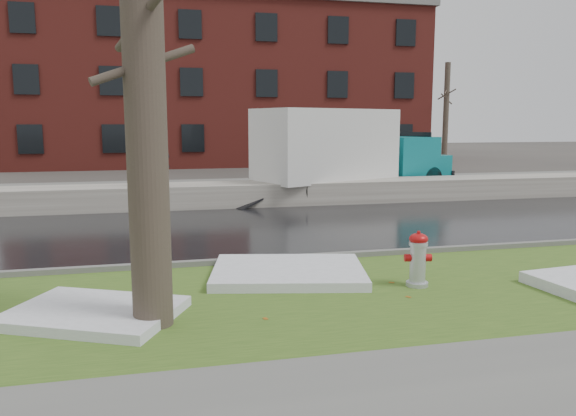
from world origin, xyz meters
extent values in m
plane|color=#47423D|center=(0.00, 0.00, 0.00)|extent=(120.00, 120.00, 0.00)
cube|color=#34521B|center=(0.00, -1.25, 0.02)|extent=(60.00, 4.50, 0.04)
cube|color=black|center=(0.00, 4.50, 0.01)|extent=(60.00, 7.00, 0.03)
cube|color=slate|center=(0.00, 13.00, 0.01)|extent=(60.00, 9.00, 0.03)
cube|color=slate|center=(0.00, 1.00, 0.07)|extent=(60.00, 0.15, 0.14)
cube|color=#B1ACA2|center=(0.00, 8.70, 0.38)|extent=(60.00, 1.60, 0.75)
cube|color=maroon|center=(2.00, 30.00, 5.00)|extent=(26.00, 12.00, 10.00)
cylinder|color=brown|center=(-6.00, 26.00, 3.25)|extent=(0.36, 0.36, 6.50)
cylinder|color=brown|center=(-6.00, 26.00, 4.20)|extent=(0.84, 1.62, 0.73)
cylinder|color=brown|center=(-6.00, 26.00, 5.10)|extent=(1.08, 1.26, 0.66)
cylinder|color=brown|center=(-6.00, 26.00, 3.60)|extent=(1.40, 0.61, 0.63)
cylinder|color=brown|center=(16.00, 24.00, 3.25)|extent=(0.36, 0.36, 6.50)
cylinder|color=brown|center=(16.00, 24.00, 4.20)|extent=(0.84, 1.62, 0.73)
cylinder|color=brown|center=(16.00, 24.00, 5.10)|extent=(1.08, 1.26, 0.66)
cylinder|color=brown|center=(16.00, 24.00, 3.60)|extent=(1.40, 0.61, 0.63)
cylinder|color=#AFB2B7|center=(1.73, -1.16, 0.43)|extent=(0.31, 0.31, 0.79)
ellipsoid|color=#A80D0F|center=(1.73, -1.16, 0.83)|extent=(0.36, 0.36, 0.18)
cylinder|color=#A80D0F|center=(1.73, -1.16, 0.93)|extent=(0.07, 0.07, 0.06)
cylinder|color=#A80D0F|center=(1.57, -1.13, 0.51)|extent=(0.14, 0.14, 0.12)
cylinder|color=#A80D0F|center=(1.89, -1.19, 0.51)|extent=(0.14, 0.14, 0.12)
cylinder|color=#AFB2B7|center=(1.76, -1.00, 0.51)|extent=(0.18, 0.14, 0.16)
cylinder|color=brown|center=(-2.49, -1.98, 3.32)|extent=(0.53, 0.53, 6.56)
cylinder|color=brown|center=(-2.49, -1.98, 3.97)|extent=(0.77, 1.52, 0.68)
cylinder|color=brown|center=(-2.49, -1.98, 3.41)|extent=(1.32, 0.56, 0.59)
cube|color=black|center=(4.55, 10.00, 0.59)|extent=(7.12, 3.64, 0.20)
cube|color=silver|center=(3.45, 9.55, 1.92)|extent=(5.44, 4.00, 2.47)
cube|color=#0D747B|center=(6.96, 11.00, 1.37)|extent=(2.78, 2.83, 1.56)
cube|color=#0D747B|center=(8.19, 11.50, 1.01)|extent=(1.78, 2.28, 0.82)
cube|color=black|center=(7.55, 11.24, 1.92)|extent=(0.77, 1.72, 0.82)
cube|color=black|center=(0.66, 8.39, 0.30)|extent=(1.87, 1.61, 0.62)
cylinder|color=black|center=(7.96, 10.37, 0.50)|extent=(1.04, 0.64, 1.01)
cylinder|color=black|center=(7.23, 12.15, 0.50)|extent=(1.04, 0.64, 1.01)
cylinder|color=black|center=(4.07, 8.76, 0.50)|extent=(1.04, 0.64, 1.01)
cylinder|color=black|center=(3.34, 10.54, 0.50)|extent=(1.04, 0.64, 1.01)
cylinder|color=black|center=(2.72, 8.20, 0.50)|extent=(1.04, 0.64, 1.01)
cylinder|color=black|center=(1.98, 9.98, 0.50)|extent=(1.04, 0.64, 1.01)
imported|color=black|center=(-2.29, 8.27, 1.66)|extent=(0.73, 0.54, 1.82)
cube|color=silver|center=(-0.20, -0.10, 0.12)|extent=(2.96, 2.50, 0.16)
cube|color=silver|center=(-3.29, -1.54, 0.11)|extent=(2.68, 2.40, 0.14)
camera|label=1|loc=(-2.40, -9.36, 2.70)|focal=35.00mm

